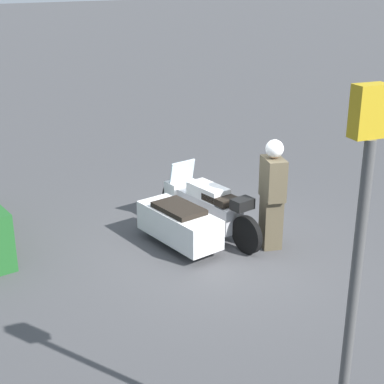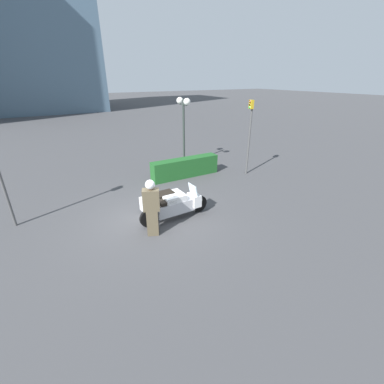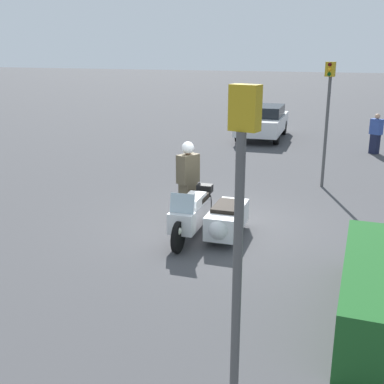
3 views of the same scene
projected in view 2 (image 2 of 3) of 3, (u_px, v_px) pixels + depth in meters
name	position (u px, v px, depth m)	size (l,w,h in m)	color
ground_plane	(152.00, 220.00, 9.14)	(160.00, 160.00, 0.00)	#424244
police_motorcycle	(170.00, 202.00, 9.36)	(2.65, 1.31, 1.15)	black
officer_rider	(152.00, 206.00, 7.92)	(0.59, 0.49, 1.87)	brown
hedge_bush_curbside	(185.00, 168.00, 12.89)	(3.52, 0.60, 0.95)	#1E5623
twin_lamp_post	(183.00, 113.00, 13.62)	(0.36, 1.15, 3.66)	#2D3833
traffic_light_near	(250.00, 127.00, 12.51)	(0.22, 0.28, 3.66)	#4C4C4C
office_building_main	(29.00, 0.00, 33.68)	(14.25, 13.66, 27.73)	slate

